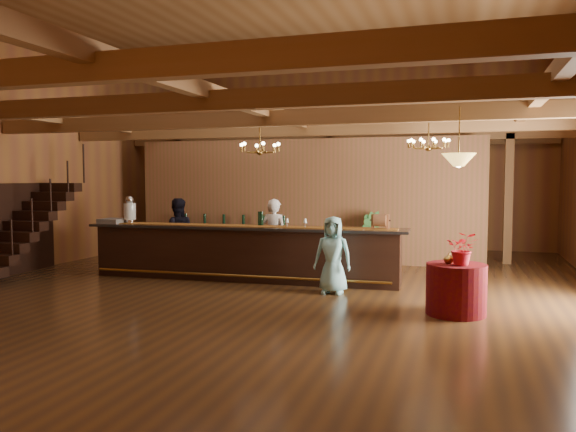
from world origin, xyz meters
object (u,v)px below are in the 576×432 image
(beverage_dispenser, at_px, (130,210))
(chandelier_left, at_px, (260,147))
(staff_second, at_px, (177,234))
(floor_plant, at_px, (366,238))
(raffle_drum, at_px, (380,220))
(backbar_shelf, at_px, (234,242))
(bartender, at_px, (274,237))
(chandelier_right, at_px, (428,143))
(pendant_lamp, at_px, (459,160))
(round_table, at_px, (456,289))
(guest, at_px, (333,255))
(tasting_bar, at_px, (243,253))

(beverage_dispenser, xyz_separation_m, chandelier_left, (3.21, -0.41, 1.30))
(staff_second, relative_size, floor_plant, 1.25)
(raffle_drum, height_order, chandelier_left, chandelier_left)
(chandelier_left, height_order, floor_plant, chandelier_left)
(backbar_shelf, bearing_deg, raffle_drum, -40.94)
(bartender, distance_m, staff_second, 2.34)
(raffle_drum, relative_size, floor_plant, 0.26)
(chandelier_right, bearing_deg, beverage_dispenser, -173.05)
(chandelier_right, relative_size, pendant_lamp, 0.89)
(raffle_drum, distance_m, floor_plant, 2.75)
(backbar_shelf, height_order, staff_second, staff_second)
(round_table, relative_size, staff_second, 0.56)
(pendant_lamp, bearing_deg, guest, 155.86)
(bartender, height_order, staff_second, bartender)
(chandelier_left, bearing_deg, backbar_shelf, 121.38)
(raffle_drum, xyz_separation_m, staff_second, (-4.74, 0.62, -0.47))
(chandelier_right, distance_m, bartender, 3.79)
(floor_plant, bearing_deg, tasting_bar, -128.35)
(guest, bearing_deg, floor_plant, 90.71)
(backbar_shelf, xyz_separation_m, bartender, (1.77, -1.90, 0.39))
(chandelier_right, relative_size, floor_plant, 0.60)
(pendant_lamp, height_order, staff_second, pendant_lamp)
(chandelier_right, xyz_separation_m, guest, (-1.58, -1.46, -2.09))
(raffle_drum, height_order, round_table, raffle_drum)
(pendant_lamp, distance_m, bartender, 4.84)
(tasting_bar, distance_m, staff_second, 2.06)
(round_table, distance_m, guest, 2.42)
(staff_second, distance_m, guest, 4.26)
(backbar_shelf, relative_size, pendant_lamp, 3.50)
(beverage_dispenser, xyz_separation_m, round_table, (6.93, -1.67, -1.01))
(round_table, relative_size, guest, 0.65)
(raffle_drum, relative_size, guest, 0.24)
(bartender, bearing_deg, chandelier_right, -173.57)
(tasting_bar, xyz_separation_m, chandelier_left, (0.55, -0.47, 2.14))
(beverage_dispenser, xyz_separation_m, bartender, (3.08, 0.81, -0.58))
(tasting_bar, height_order, pendant_lamp, pendant_lamp)
(chandelier_left, bearing_deg, tasting_bar, 139.10)
(raffle_drum, xyz_separation_m, backbar_shelf, (-4.16, 2.56, -0.86))
(beverage_dispenser, height_order, staff_second, beverage_dispenser)
(bartender, xyz_separation_m, guest, (1.66, -1.50, -0.12))
(backbar_shelf, bearing_deg, tasting_bar, -72.21)
(pendant_lamp, distance_m, staff_second, 6.83)
(chandelier_right, distance_m, pendant_lamp, 2.54)
(raffle_drum, distance_m, staff_second, 4.80)
(tasting_bar, height_order, staff_second, staff_second)
(tasting_bar, bearing_deg, round_table, -24.77)
(tasting_bar, bearing_deg, staff_second, 157.53)
(tasting_bar, relative_size, bartender, 4.06)
(staff_second, bearing_deg, pendant_lamp, 129.00)
(round_table, xyz_separation_m, staff_second, (-6.19, 2.43, 0.43))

